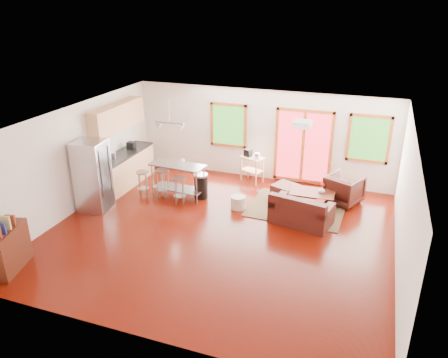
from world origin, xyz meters
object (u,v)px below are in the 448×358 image
(kitchen_cart, at_px, (252,161))
(island, at_px, (178,175))
(coffee_table, at_px, (312,194))
(refrigerator, at_px, (93,176))
(armchair, at_px, (344,188))
(loveseat, at_px, (301,212))
(ottoman, at_px, (285,191))
(rug, at_px, (296,208))

(kitchen_cart, bearing_deg, island, -133.54)
(coffee_table, bearing_deg, refrigerator, -159.73)
(coffee_table, height_order, armchair, armchair)
(refrigerator, relative_size, island, 1.20)
(island, bearing_deg, coffee_table, 8.66)
(loveseat, bearing_deg, ottoman, 128.64)
(kitchen_cart, bearing_deg, coffee_table, -29.90)
(island, xyz_separation_m, kitchen_cart, (1.54, 1.62, 0.02))
(loveseat, relative_size, refrigerator, 0.85)
(rug, height_order, ottoman, ottoman)
(coffee_table, bearing_deg, loveseat, -97.08)
(armchair, xyz_separation_m, ottoman, (-1.48, -0.23, -0.22))
(loveseat, height_order, ottoman, loveseat)
(ottoman, bearing_deg, kitchen_cart, 146.16)
(armchair, height_order, ottoman, armchair)
(ottoman, bearing_deg, island, -162.44)
(ottoman, height_order, kitchen_cart, kitchen_cart)
(coffee_table, bearing_deg, kitchen_cart, 150.10)
(rug, xyz_separation_m, ottoman, (-0.41, 0.53, 0.18))
(coffee_table, distance_m, kitchen_cart, 2.22)
(loveseat, bearing_deg, island, -175.33)
(loveseat, distance_m, kitchen_cart, 2.73)
(ottoman, height_order, island, island)
(ottoman, distance_m, refrigerator, 4.91)
(rug, distance_m, loveseat, 0.82)
(armchair, bearing_deg, rug, 60.21)
(refrigerator, bearing_deg, coffee_table, 14.04)
(armchair, xyz_separation_m, island, (-4.17, -1.08, 0.21))
(refrigerator, distance_m, island, 2.14)
(coffee_table, height_order, island, island)
(loveseat, distance_m, coffee_table, 0.94)
(loveseat, relative_size, island, 1.02)
(rug, distance_m, island, 3.18)
(rug, xyz_separation_m, loveseat, (0.23, -0.73, 0.28))
(rug, bearing_deg, loveseat, -72.49)
(ottoman, xyz_separation_m, kitchen_cart, (-1.15, 0.77, 0.46))
(rug, distance_m, kitchen_cart, 2.13)
(ottoman, xyz_separation_m, island, (-2.69, -0.85, 0.44))
(kitchen_cart, bearing_deg, ottoman, -33.84)
(coffee_table, distance_m, armchair, 0.91)
(rug, height_order, loveseat, loveseat)
(island, bearing_deg, armchair, 14.57)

